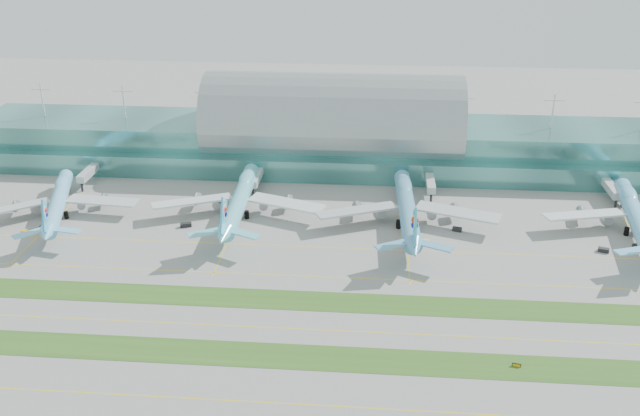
# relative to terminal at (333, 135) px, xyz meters

# --- Properties ---
(ground) EXTENTS (700.00, 700.00, 0.00)m
(ground) POSITION_rel_terminal_xyz_m (-0.01, -128.79, -14.23)
(ground) COLOR gray
(ground) RESTS_ON ground
(terminal) EXTENTS (340.00, 69.10, 36.00)m
(terminal) POSITION_rel_terminal_xyz_m (0.00, 0.00, 0.00)
(terminal) COLOR #3D7A75
(terminal) RESTS_ON ground
(grass_strip_near) EXTENTS (420.00, 12.00, 0.08)m
(grass_strip_near) POSITION_rel_terminal_xyz_m (-0.01, -156.79, -14.19)
(grass_strip_near) COLOR #2D591E
(grass_strip_near) RESTS_ON ground
(grass_strip_far) EXTENTS (420.00, 12.00, 0.08)m
(grass_strip_far) POSITION_rel_terminal_xyz_m (-0.01, -126.79, -14.19)
(grass_strip_far) COLOR #2D591E
(grass_strip_far) RESTS_ON ground
(taxiline_a) EXTENTS (420.00, 0.35, 0.01)m
(taxiline_a) POSITION_rel_terminal_xyz_m (-0.01, -176.79, -14.22)
(taxiline_a) COLOR yellow
(taxiline_a) RESTS_ON ground
(taxiline_b) EXTENTS (420.00, 0.35, 0.01)m
(taxiline_b) POSITION_rel_terminal_xyz_m (-0.01, -142.79, -14.22)
(taxiline_b) COLOR yellow
(taxiline_b) RESTS_ON ground
(taxiline_c) EXTENTS (420.00, 0.35, 0.01)m
(taxiline_c) POSITION_rel_terminal_xyz_m (-0.01, -110.79, -14.22)
(taxiline_c) COLOR yellow
(taxiline_c) RESTS_ON ground
(taxiline_d) EXTENTS (420.00, 0.35, 0.01)m
(taxiline_d) POSITION_rel_terminal_xyz_m (-0.01, -88.79, -14.22)
(taxiline_d) COLOR yellow
(taxiline_d) RESTS_ON ground
(airliner_a) EXTENTS (60.83, 70.52, 19.87)m
(airliner_a) POSITION_rel_terminal_xyz_m (-105.34, -68.57, -8.10)
(airliner_a) COLOR #6FC6F6
(airliner_a) RESTS_ON ground
(airliner_b) EXTENTS (70.08, 79.47, 21.89)m
(airliner_b) POSITION_rel_terminal_xyz_m (-33.14, -61.33, -7.47)
(airliner_b) COLOR #65CDDF
(airliner_b) RESTS_ON ground
(airliner_c) EXTENTS (71.73, 81.39, 22.41)m
(airliner_c) POSITION_rel_terminal_xyz_m (33.13, -65.10, -7.31)
(airliner_c) COLOR #5BA0C9
(airliner_c) RESTS_ON ground
(airliner_d) EXTENTS (68.74, 78.66, 21.68)m
(airliner_d) POSITION_rel_terminal_xyz_m (119.44, -65.02, -7.54)
(airliner_d) COLOR #6DC2F0
(airliner_d) RESTS_ON ground
(gse_a) EXTENTS (3.94, 3.14, 1.46)m
(gse_a) POSITION_rel_terminal_xyz_m (-110.64, -87.02, -13.50)
(gse_a) COLOR #F0A60E
(gse_a) RESTS_ON ground
(gse_b) EXTENTS (3.80, 2.54, 1.38)m
(gse_b) POSITION_rel_terminal_xyz_m (-105.65, -82.24, -13.54)
(gse_b) COLOR black
(gse_b) RESTS_ON ground
(gse_c) EXTENTS (4.69, 3.17, 1.55)m
(gse_c) POSITION_rel_terminal_xyz_m (-51.99, -75.65, -13.45)
(gse_c) COLOR black
(gse_c) RESTS_ON ground
(gse_d) EXTENTS (3.32, 1.99, 1.49)m
(gse_d) POSITION_rel_terminal_xyz_m (-35.90, -77.64, -13.48)
(gse_d) COLOR black
(gse_d) RESTS_ON ground
(gse_e) EXTENTS (3.47, 2.23, 1.53)m
(gse_e) POSITION_rel_terminal_xyz_m (39.27, -83.01, -13.46)
(gse_e) COLOR yellow
(gse_e) RESTS_ON ground
(gse_f) EXTENTS (3.84, 2.60, 1.53)m
(gse_f) POSITION_rel_terminal_xyz_m (52.35, -70.93, -13.46)
(gse_f) COLOR black
(gse_f) RESTS_ON ground
(gse_g) EXTENTS (4.29, 3.13, 1.44)m
(gse_g) POSITION_rel_terminal_xyz_m (103.30, -84.00, -13.51)
(gse_g) COLOR black
(gse_g) RESTS_ON ground
(gse_h) EXTENTS (3.80, 2.79, 1.50)m
(gse_h) POSITION_rel_terminal_xyz_m (116.58, -79.90, -13.48)
(gse_h) COLOR black
(gse_h) RESTS_ON ground
(taxiway_sign_east) EXTENTS (2.42, 0.73, 1.02)m
(taxiway_sign_east) POSITION_rel_terminal_xyz_m (60.47, -156.33, -13.72)
(taxiway_sign_east) COLOR black
(taxiway_sign_east) RESTS_ON ground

